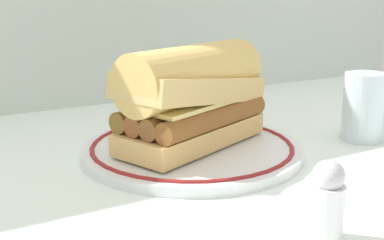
{
  "coord_description": "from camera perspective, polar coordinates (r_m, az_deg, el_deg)",
  "views": [
    {
      "loc": [
        -0.27,
        -0.49,
        0.2
      ],
      "look_at": [
        0.02,
        0.02,
        0.04
      ],
      "focal_mm": 46.23,
      "sensor_mm": 36.0,
      "label": 1
    }
  ],
  "objects": [
    {
      "name": "sausage_sandwich",
      "position": [
        0.61,
        0.0,
        2.82
      ],
      "size": [
        0.22,
        0.16,
        0.12
      ],
      "rotation": [
        0.0,
        0.0,
        0.38
      ],
      "color": "#E1B56A",
      "rests_on": "plate"
    },
    {
      "name": "ground_plane",
      "position": [
        0.6,
        -0.91,
        -4.97
      ],
      "size": [
        1.5,
        1.5,
        0.0
      ],
      "primitive_type": "plane",
      "color": "white"
    },
    {
      "name": "salt_shaker",
      "position": [
        0.43,
        15.28,
        -9.04
      ],
      "size": [
        0.03,
        0.03,
        0.07
      ],
      "color": "white",
      "rests_on": "ground_plane"
    },
    {
      "name": "plate",
      "position": [
        0.62,
        0.0,
        -3.3
      ],
      "size": [
        0.28,
        0.28,
        0.01
      ],
      "color": "white",
      "rests_on": "ground_plane"
    },
    {
      "name": "drinking_glass",
      "position": [
        0.71,
        19.14,
        0.93
      ],
      "size": [
        0.06,
        0.06,
        0.09
      ],
      "color": "silver",
      "rests_on": "ground_plane"
    }
  ]
}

